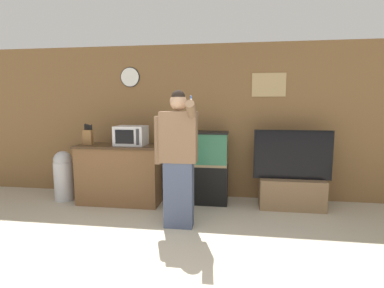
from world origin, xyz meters
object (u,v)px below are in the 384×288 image
at_px(person_standing, 178,157).
at_px(trash_bin, 64,175).
at_px(microwave, 131,136).
at_px(aquarium_on_stand, 201,167).
at_px(tv_on_stand, 292,185).
at_px(counter_island, 120,174).
at_px(knife_block, 88,137).

xyz_separation_m(person_standing, trash_bin, (-2.11, 0.81, -0.50)).
xyz_separation_m(microwave, person_standing, (0.92, -0.82, -0.18)).
height_order(aquarium_on_stand, person_standing, person_standing).
bearing_deg(tv_on_stand, trash_bin, -178.03).
relative_size(counter_island, tv_on_stand, 1.11).
distance_m(aquarium_on_stand, trash_bin, 2.32).
height_order(counter_island, microwave, microwave).
bearing_deg(microwave, tv_on_stand, 2.81).
height_order(microwave, aquarium_on_stand, microwave).
xyz_separation_m(knife_block, person_standing, (1.62, -0.76, -0.16)).
bearing_deg(person_standing, knife_block, 154.90).
distance_m(microwave, tv_on_stand, 2.63).
bearing_deg(knife_block, counter_island, 3.73).
xyz_separation_m(knife_block, trash_bin, (-0.50, 0.06, -0.66)).
distance_m(person_standing, trash_bin, 2.32).
height_order(knife_block, tv_on_stand, knife_block).
bearing_deg(counter_island, knife_block, -176.27).
bearing_deg(microwave, knife_block, -175.12).
height_order(person_standing, trash_bin, person_standing).
bearing_deg(knife_block, person_standing, -25.10).
relative_size(knife_block, tv_on_stand, 0.28).
distance_m(tv_on_stand, trash_bin, 3.72).
bearing_deg(counter_island, person_standing, -35.28).
relative_size(counter_island, aquarium_on_stand, 1.16).
bearing_deg(tv_on_stand, aquarium_on_stand, 176.65).
bearing_deg(tv_on_stand, counter_island, -176.83).
height_order(counter_island, trash_bin, counter_island).
distance_m(counter_island, tv_on_stand, 2.72).
height_order(aquarium_on_stand, tv_on_stand, tv_on_stand).
height_order(knife_block, aquarium_on_stand, knife_block).
bearing_deg(trash_bin, aquarium_on_stand, 5.22).
relative_size(microwave, trash_bin, 0.57).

